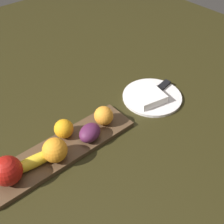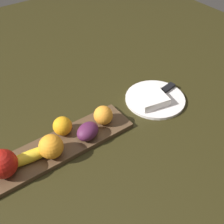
{
  "view_description": "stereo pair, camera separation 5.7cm",
  "coord_description": "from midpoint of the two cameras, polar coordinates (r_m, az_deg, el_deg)",
  "views": [
    {
      "loc": [
        0.31,
        0.52,
        0.69
      ],
      "look_at": [
        -0.15,
        -0.02,
        0.04
      ],
      "focal_mm": 46.48,
      "sensor_mm": 36.0,
      "label": 1
    },
    {
      "loc": [
        0.27,
        0.55,
        0.69
      ],
      "look_at": [
        -0.15,
        -0.02,
        0.04
      ],
      "focal_mm": 46.48,
      "sensor_mm": 36.0,
      "label": 2
    }
  ],
  "objects": [
    {
      "name": "orange_near_apple",
      "position": [
        0.94,
        -3.36,
        -0.78
      ],
      "size": [
        0.06,
        0.06,
        0.06
      ],
      "primitive_type": "sphere",
      "color": "orange",
      "rests_on": "fruit_tray"
    },
    {
      "name": "folded_napkin",
      "position": [
        1.06,
        5.45,
        3.18
      ],
      "size": [
        0.12,
        0.13,
        0.03
      ],
      "primitive_type": "cube",
      "rotation": [
        0.0,
        0.0,
        -0.21
      ],
      "color": "white",
      "rests_on": "dinner_plate"
    },
    {
      "name": "fruit_tray",
      "position": [
        0.91,
        -11.34,
        -7.22
      ],
      "size": [
        0.48,
        0.12,
        0.01
      ],
      "primitive_type": "cube",
      "color": "brown",
      "rests_on": "ground_plane"
    },
    {
      "name": "ground_plane",
      "position": [
        0.92,
        -8.04,
        -6.95
      ],
      "size": [
        2.4,
        2.4,
        0.0
      ],
      "primitive_type": "plane",
      "color": "black"
    },
    {
      "name": "apple",
      "position": [
        0.84,
        -21.8,
        -10.76
      ],
      "size": [
        0.08,
        0.08,
        0.08
      ],
      "primitive_type": "sphere",
      "color": "#A7150F",
      "rests_on": "fruit_tray"
    },
    {
      "name": "banana",
      "position": [
        0.87,
        -16.89,
        -9.33
      ],
      "size": [
        0.17,
        0.05,
        0.04
      ],
      "primitive_type": "ellipsoid",
      "rotation": [
        0.0,
        0.0,
        -0.11
      ],
      "color": "yellow",
      "rests_on": "fruit_tray"
    },
    {
      "name": "knife",
      "position": [
        1.11,
        7.88,
        4.5
      ],
      "size": [
        0.18,
        0.05,
        0.01
      ],
      "rotation": [
        0.0,
        0.0,
        0.16
      ],
      "color": "silver",
      "rests_on": "dinner_plate"
    },
    {
      "name": "grape_bunch",
      "position": [
        0.9,
        -6.07,
        -4.22
      ],
      "size": [
        0.09,
        0.08,
        0.05
      ],
      "primitive_type": "ellipsoid",
      "rotation": [
        0.0,
        0.0,
        3.49
      ],
      "color": "#521E42",
      "rests_on": "fruit_tray"
    },
    {
      "name": "dinner_plate",
      "position": [
        1.09,
        6.41,
        2.96
      ],
      "size": [
        0.22,
        0.22,
        0.01
      ],
      "primitive_type": "cylinder",
      "color": "white",
      "rests_on": "ground_plane"
    },
    {
      "name": "orange_center",
      "position": [
        0.92,
        -11.21,
        -3.3
      ],
      "size": [
        0.06,
        0.06,
        0.06
      ],
      "primitive_type": "sphere",
      "color": "orange",
      "rests_on": "fruit_tray"
    },
    {
      "name": "orange_near_banana",
      "position": [
        0.85,
        -13.0,
        -7.44
      ],
      "size": [
        0.07,
        0.07,
        0.07
      ],
      "primitive_type": "sphere",
      "color": "orange",
      "rests_on": "fruit_tray"
    }
  ]
}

